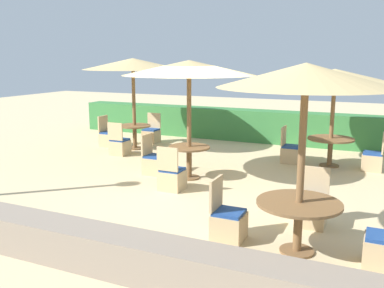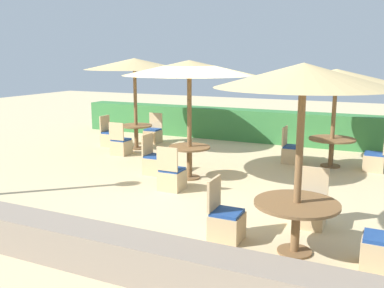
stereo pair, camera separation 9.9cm
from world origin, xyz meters
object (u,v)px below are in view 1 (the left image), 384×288
(parasol_front_right, at_px, (306,77))
(patio_chair_front_right_east, at_px, (384,249))
(parasol_back_left, at_px, (133,64))
(patio_chair_back_left_west, at_px, (109,138))
(round_table_front_right, at_px, (299,211))
(patio_chair_back_left_north, at_px, (151,135))
(parasol_center, at_px, (189,68))
(parasol_back_right, at_px, (335,76))
(round_table_back_right, at_px, (331,144))
(patio_chair_center_west, at_px, (154,163))
(patio_chair_center_south, at_px, (172,177))
(patio_chair_front_right_north, at_px, (312,210))
(patio_chair_back_right_west, at_px, (290,153))
(patio_chair_back_left_south, at_px, (120,146))
(round_table_center, at_px, (189,154))
(round_table_back_left, at_px, (135,131))
(patio_chair_front_right_west, at_px, (228,223))
(patio_chair_back_right_east, at_px, (373,160))

(parasol_front_right, distance_m, patio_chair_front_right_east, 2.44)
(parasol_back_left, distance_m, patio_chair_back_left_west, 2.40)
(round_table_front_right, height_order, patio_chair_back_left_north, patio_chair_back_left_north)
(parasol_center, xyz_separation_m, round_table_front_right, (2.93, -2.76, -1.85))
(parasol_back_right, height_order, round_table_back_right, parasol_back_right)
(parasol_back_right, distance_m, parasol_back_left, 5.55)
(patio_chair_back_left_north, relative_size, patio_chair_back_left_west, 1.00)
(patio_chair_center_west, distance_m, patio_chair_center_south, 1.30)
(patio_chair_center_south, xyz_separation_m, patio_chair_front_right_north, (2.92, -0.75, 0.00))
(patio_chair_back_left_north, bearing_deg, parasol_back_left, 90.08)
(parasol_center, relative_size, patio_chair_back_right_west, 3.12)
(patio_chair_front_right_east, xyz_separation_m, patio_chair_back_left_south, (-6.78, 4.10, 0.00))
(patio_chair_back_right_west, bearing_deg, parasol_center, -36.49)
(round_table_center, bearing_deg, patio_chair_front_right_east, -34.49)
(patio_chair_front_right_north, bearing_deg, round_table_front_right, 88.79)
(parasol_front_right, bearing_deg, patio_chair_front_right_east, -0.54)
(round_table_center, distance_m, round_table_back_right, 3.67)
(round_table_back_left, distance_m, patio_chair_back_left_west, 0.96)
(patio_chair_center_south, xyz_separation_m, round_table_back_left, (-2.84, 3.14, 0.27))
(patio_chair_front_right_west, xyz_separation_m, parasol_back_right, (0.84, 5.20, 1.97))
(parasol_center, bearing_deg, round_table_back_left, 141.69)
(patio_chair_center_south, xyz_separation_m, patio_chair_back_right_west, (1.73, 3.33, 0.00))
(round_table_front_right, height_order, round_table_back_right, round_table_front_right)
(patio_chair_center_south, height_order, parasol_front_right, parasol_front_right)
(patio_chair_back_right_west, xyz_separation_m, patio_chair_back_left_north, (-4.57, 0.80, 0.00))
(patio_chair_center_west, bearing_deg, round_table_back_right, 124.04)
(patio_chair_front_right_north, distance_m, parasol_back_right, 4.57)
(patio_chair_front_right_west, bearing_deg, parasol_front_right, 89.84)
(round_table_center, xyz_separation_m, patio_chair_back_right_west, (1.77, 2.40, -0.28))
(patio_chair_front_right_west, height_order, parasol_back_right, parasol_back_right)
(parasol_center, distance_m, patio_chair_back_left_north, 4.78)
(patio_chair_center_west, bearing_deg, patio_chair_back_left_west, -127.85)
(patio_chair_center_west, height_order, parasol_back_right, parasol_back_right)
(patio_chair_front_right_east, xyz_separation_m, patio_chair_back_left_north, (-6.84, 5.97, 0.00))
(parasol_back_left, bearing_deg, parasol_back_right, 2.32)
(patio_chair_front_right_east, xyz_separation_m, patio_chair_back_right_east, (-0.29, 5.19, 0.00))
(parasol_back_right, height_order, parasol_back_left, parasol_back_left)
(round_table_front_right, bearing_deg, patio_chair_back_left_north, 133.88)
(patio_chair_front_right_east, distance_m, round_table_back_left, 8.46)
(round_table_center, relative_size, round_table_back_right, 0.82)
(round_table_front_right, relative_size, patio_chair_back_right_west, 1.26)
(patio_chair_center_south, height_order, round_table_front_right, patio_chair_center_south)
(patio_chair_back_left_north, bearing_deg, parasol_back_right, 172.15)
(patio_chair_back_left_south, bearing_deg, parasol_front_right, -35.73)
(parasol_center, bearing_deg, parasol_back_right, 41.56)
(parasol_front_right, bearing_deg, patio_chair_back_left_west, 143.37)
(parasol_back_left, height_order, patio_chair_back_left_south, parasol_back_left)
(parasol_front_right, relative_size, parasol_back_left, 0.91)
(patio_chair_center_west, xyz_separation_m, round_table_front_right, (3.82, -2.75, 0.33))
(patio_chair_center_west, height_order, patio_chair_front_right_north, same)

